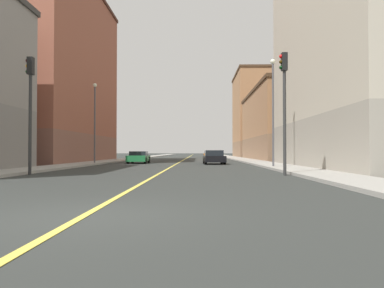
# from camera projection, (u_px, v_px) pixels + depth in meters

# --- Properties ---
(ground_plane) EXTENTS (400.00, 400.00, 0.00)m
(ground_plane) POSITION_uv_depth(u_px,v_px,m) (84.00, 216.00, 6.91)
(ground_plane) COLOR #2D312E
(ground_plane) RESTS_ON ground
(sidewalk_left) EXTENTS (2.67, 168.00, 0.15)m
(sidewalk_left) POSITION_uv_depth(u_px,v_px,m) (239.00, 159.00, 55.73)
(sidewalk_left) COLOR #9E9B93
(sidewalk_left) RESTS_ON ground
(sidewalk_right) EXTENTS (2.67, 168.00, 0.15)m
(sidewalk_right) POSITION_uv_depth(u_px,v_px,m) (131.00, 159.00, 56.06)
(sidewalk_right) COLOR #9E9B93
(sidewalk_right) RESTS_ON ground
(lane_center_stripe) EXTENTS (0.16, 154.00, 0.01)m
(lane_center_stripe) POSITION_uv_depth(u_px,v_px,m) (185.00, 159.00, 55.89)
(lane_center_stripe) COLOR #E5D14C
(lane_center_stripe) RESTS_ON ground
(building_left_near) EXTENTS (9.19, 20.70, 17.83)m
(building_left_near) POSITION_uv_depth(u_px,v_px,m) (365.00, 43.00, 26.16)
(building_left_near) COLOR #9D9688
(building_left_near) RESTS_ON ground
(building_left_mid) EXTENTS (9.19, 23.44, 9.67)m
(building_left_mid) POSITION_uv_depth(u_px,v_px,m) (284.00, 125.00, 51.16)
(building_left_mid) COLOR #8F6B4F
(building_left_mid) RESTS_ON ground
(building_left_far) EXTENTS (9.19, 15.86, 16.80)m
(building_left_far) POSITION_uv_depth(u_px,v_px,m) (258.00, 115.00, 73.73)
(building_left_far) COLOR #8F6B4F
(building_left_far) RESTS_ON ground
(building_right_midblock) EXTENTS (9.19, 22.87, 19.84)m
(building_right_midblock) POSITION_uv_depth(u_px,v_px,m) (54.00, 73.00, 40.96)
(building_right_midblock) COLOR brown
(building_right_midblock) RESTS_ON ground
(traffic_light_left_near) EXTENTS (0.40, 0.32, 6.18)m
(traffic_light_left_near) POSITION_uv_depth(u_px,v_px,m) (284.00, 96.00, 18.51)
(traffic_light_left_near) COLOR #2D2D2D
(traffic_light_left_near) RESTS_ON ground
(traffic_light_right_near) EXTENTS (0.40, 0.32, 6.02)m
(traffic_light_right_near) POSITION_uv_depth(u_px,v_px,m) (30.00, 99.00, 18.76)
(traffic_light_right_near) COLOR #2D2D2D
(traffic_light_right_near) RESTS_ON ground
(street_lamp_left_near) EXTENTS (0.36, 0.36, 7.68)m
(street_lamp_left_near) POSITION_uv_depth(u_px,v_px,m) (273.00, 102.00, 26.36)
(street_lamp_left_near) COLOR #4C4C51
(street_lamp_left_near) RESTS_ON ground
(street_lamp_right_near) EXTENTS (0.36, 0.36, 7.33)m
(street_lamp_right_near) POSITION_uv_depth(u_px,v_px,m) (95.00, 115.00, 33.86)
(street_lamp_right_near) COLOR #4C4C51
(street_lamp_right_near) RESTS_ON ground
(car_black) EXTENTS (2.08, 4.29, 1.30)m
(car_black) POSITION_uv_depth(u_px,v_px,m) (214.00, 157.00, 34.64)
(car_black) COLOR black
(car_black) RESTS_ON ground
(car_green) EXTENTS (1.97, 4.42, 1.20)m
(car_green) POSITION_uv_depth(u_px,v_px,m) (139.00, 157.00, 36.86)
(car_green) COLOR #1E6B38
(car_green) RESTS_ON ground
(car_orange) EXTENTS (1.97, 4.23, 1.24)m
(car_orange) POSITION_uv_depth(u_px,v_px,m) (209.00, 154.00, 69.98)
(car_orange) COLOR orange
(car_orange) RESTS_ON ground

